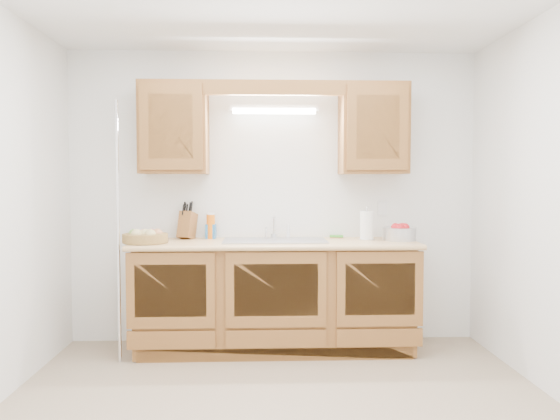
{
  "coord_description": "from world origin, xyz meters",
  "views": [
    {
      "loc": [
        -0.13,
        -3.23,
        1.39
      ],
      "look_at": [
        0.03,
        0.85,
        1.17
      ],
      "focal_mm": 35.0,
      "sensor_mm": 36.0,
      "label": 1
    }
  ],
  "objects_px": {
    "knife_block": "(187,225)",
    "paper_towel": "(367,226)",
    "fruit_basket": "(145,237)",
    "apple_bowl": "(400,233)"
  },
  "relations": [
    {
      "from": "apple_bowl",
      "to": "knife_block",
      "type": "bearing_deg",
      "value": 173.51
    },
    {
      "from": "fruit_basket",
      "to": "apple_bowl",
      "type": "height_order",
      "value": "apple_bowl"
    },
    {
      "from": "paper_towel",
      "to": "fruit_basket",
      "type": "bearing_deg",
      "value": -175.39
    },
    {
      "from": "knife_block",
      "to": "paper_towel",
      "type": "relative_size",
      "value": 1.16
    },
    {
      "from": "apple_bowl",
      "to": "paper_towel",
      "type": "bearing_deg",
      "value": 173.26
    },
    {
      "from": "fruit_basket",
      "to": "apple_bowl",
      "type": "bearing_deg",
      "value": 3.14
    },
    {
      "from": "knife_block",
      "to": "apple_bowl",
      "type": "bearing_deg",
      "value": 14.24
    },
    {
      "from": "fruit_basket",
      "to": "paper_towel",
      "type": "relative_size",
      "value": 1.62
    },
    {
      "from": "fruit_basket",
      "to": "apple_bowl",
      "type": "relative_size",
      "value": 1.43
    },
    {
      "from": "knife_block",
      "to": "paper_towel",
      "type": "distance_m",
      "value": 1.51
    }
  ]
}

